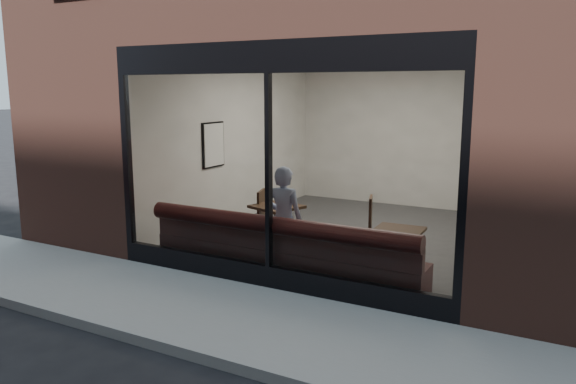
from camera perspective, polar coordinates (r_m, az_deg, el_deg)
The scene contains 21 objects.
ground at distance 6.07m, azimuth -12.18°, elevation -15.31°, with size 120.00×120.00×0.00m, color black.
sidewalk_near at distance 6.78m, azimuth -6.53°, elevation -12.22°, with size 40.00×2.00×0.01m, color gray.
kerb_near at distance 6.01m, azimuth -12.53°, elevation -14.96°, with size 40.00×0.10×0.12m, color gray.
host_building_pier_left at distance 14.20m, azimuth -2.75°, elevation 6.42°, with size 2.50×12.00×3.20m, color brown.
host_building_backfill at distance 15.55m, azimuth 15.21°, elevation 6.43°, with size 5.00×6.00×3.20m, color brown.
cafe_floor at distance 10.12m, azimuth 6.65°, elevation -4.41°, with size 6.00×6.00×0.00m, color #2D2D30.
cafe_ceiling at distance 9.80m, azimuth 7.06°, elevation 13.81°, with size 6.00×6.00×0.00m, color white.
cafe_wall_back at distance 12.65m, azimuth 11.95°, elevation 5.70°, with size 5.00×5.00×0.00m, color beige.
cafe_wall_left at distance 11.00m, azimuth -5.31°, elevation 5.19°, with size 6.00×6.00×0.00m, color beige.
cafe_wall_right at distance 9.21m, azimuth 21.39°, elevation 3.46°, with size 6.00×6.00×0.00m, color beige.
storefront_kick at distance 7.55m, azimuth -1.91°, elevation -8.57°, with size 5.00×0.10×0.30m, color black.
storefront_header at distance 7.14m, azimuth -2.06°, elevation 13.59°, with size 5.00×0.10×0.40m, color black.
storefront_mullion at distance 7.21m, azimuth -1.98°, elevation 2.00°, with size 0.06×0.10×2.50m, color black.
storefront_glass at distance 7.19m, azimuth -2.10°, elevation 1.97°, with size 4.80×4.80×0.00m, color white.
banquette at distance 7.85m, azimuth -0.42°, elevation -7.21°, with size 4.00×0.55×0.45m, color #3A1516.
person at distance 7.98m, azimuth -0.46°, elevation -2.84°, with size 0.56×0.37×1.54m, color #9AABD4.
cafe_table_left at distance 9.01m, azimuth -1.15°, elevation -1.50°, with size 0.68×0.68×0.04m, color black.
cafe_table_right at distance 7.65m, azimuth 11.15°, elevation -3.89°, with size 0.63×0.63×0.04m, color black.
cafe_chair_left at distance 9.49m, azimuth -3.82°, elevation -4.00°, with size 0.44×0.44×0.04m, color black.
cafe_chair_right at distance 9.00m, azimuth 7.09°, elevation -4.86°, with size 0.41×0.41×0.04m, color black.
wall_poster at distance 10.35m, azimuth -7.53°, elevation 4.78°, with size 0.02×0.58×0.77m, color white.
Camera 1 is at (3.64, -4.08, 2.62)m, focal length 35.00 mm.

